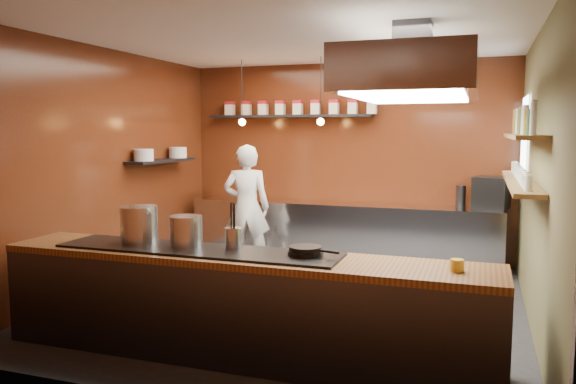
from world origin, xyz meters
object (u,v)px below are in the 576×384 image
at_px(espresso_machine, 491,193).
at_px(chef, 247,207).
at_px(stockpot_small, 186,231).
at_px(extractor_hood, 412,75).
at_px(stockpot_large, 139,224).

relative_size(espresso_machine, chef, 0.25).
height_order(stockpot_small, espresso_machine, espresso_machine).
bearing_deg(chef, extractor_hood, 126.62).
bearing_deg(espresso_machine, stockpot_small, -111.69).
bearing_deg(stockpot_large, stockpot_small, -2.47).
distance_m(stockpot_large, stockpot_small, 0.51).
bearing_deg(espresso_machine, stockpot_large, -116.71).
xyz_separation_m(stockpot_large, stockpot_small, (0.51, -0.02, -0.03)).
distance_m(extractor_hood, chef, 3.41).
bearing_deg(chef, stockpot_small, 83.79).
bearing_deg(stockpot_small, extractor_hood, 31.51).
distance_m(stockpot_small, espresso_machine, 4.60).
height_order(stockpot_large, espresso_machine, espresso_machine).
bearing_deg(chef, espresso_machine, 177.02).
relative_size(extractor_hood, stockpot_small, 6.85).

